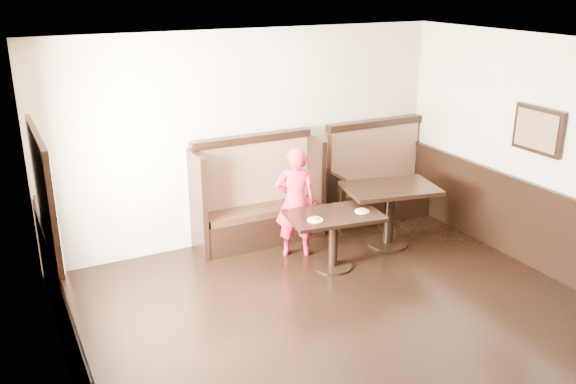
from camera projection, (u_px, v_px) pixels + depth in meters
ground at (405, 371)px, 5.58m from camera, size 7.00×7.00×0.00m
room_shell at (364, 300)px, 5.46m from camera, size 7.00×7.00×7.00m
booth_main at (257, 204)px, 8.17m from camera, size 1.75×0.72×1.45m
booth_neighbor at (377, 186)px, 9.02m from camera, size 1.65×0.72×1.45m
table_main at (334, 227)px, 7.39m from camera, size 1.20×0.84×0.71m
table_neighbor at (390, 201)px, 8.02m from camera, size 1.31×0.99×0.82m
child at (296, 202)px, 7.67m from camera, size 0.62×0.53×1.45m
pizza_plate_left at (315, 219)px, 7.14m from camera, size 0.19×0.19×0.04m
pizza_plate_right at (362, 211)px, 7.40m from camera, size 0.18×0.18×0.03m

